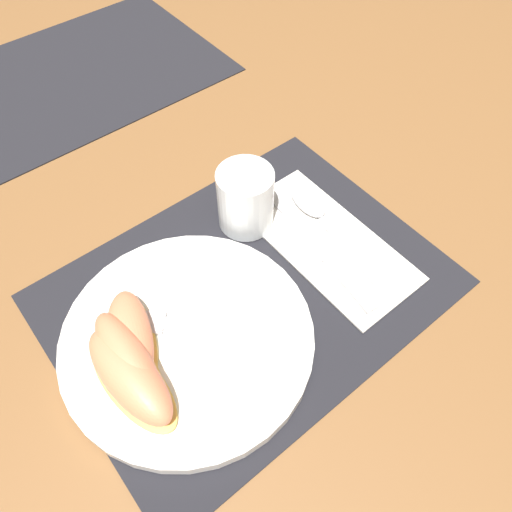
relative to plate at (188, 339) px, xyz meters
The scene contains 12 objects.
ground_plane 0.10m from the plate, ahead, with size 3.00×3.00×0.00m, color brown.
placemat 0.10m from the plate, ahead, with size 0.45×0.34×0.00m.
placemat_far 0.56m from the plate, 74.84° to the left, with size 0.45×0.34×0.00m.
plate is the anchor object (origin of this frame).
juice_glass 0.19m from the plate, 31.71° to the left, with size 0.07×0.07×0.08m.
napkin 0.22m from the plate, ahead, with size 0.11×0.24×0.00m.
knife 0.20m from the plate, ahead, with size 0.05×0.22×0.01m.
spoon 0.24m from the plate, 10.08° to the left, with size 0.05×0.19×0.01m.
fork 0.02m from the plate, 107.08° to the left, with size 0.15×0.15×0.00m.
citrus_wedge_0 0.06m from the plate, 156.98° to the left, with size 0.10×0.14×0.04m.
citrus_wedge_1 0.07m from the plate, behind, with size 0.05×0.13×0.04m.
citrus_wedge_2 0.08m from the plate, behind, with size 0.06×0.14×0.04m.
Camera 1 is at (-0.19, -0.26, 0.51)m, focal length 35.00 mm.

